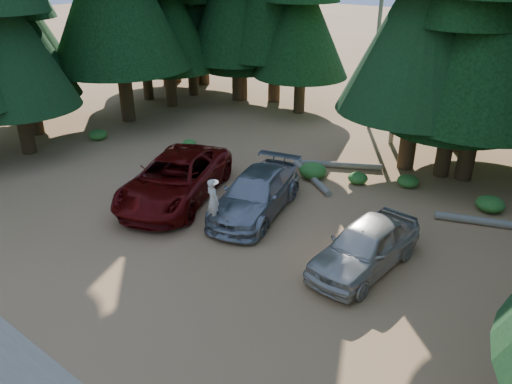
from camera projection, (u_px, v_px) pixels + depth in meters
ground at (173, 261)px, 15.92m from camera, size 160.00×160.00×0.00m
forest_belt_north at (380, 137)px, 26.53m from camera, size 36.00×7.00×22.00m
forest_belt_west at (31, 131)px, 27.38m from camera, size 6.00×22.00×22.00m
snag_front at (406, 21)px, 23.12m from camera, size 0.24×0.24×12.00m
snag_back at (378, 36)px, 25.73m from camera, size 0.20×0.20×10.00m
red_pickup at (175, 178)px, 19.58m from camera, size 5.05×6.92×1.75m
silver_minivan_center at (256, 194)px, 18.61m from camera, size 3.41×5.63×1.53m
silver_minivan_right at (365, 246)px, 15.29m from camera, size 2.13×4.63×1.54m
frisbee_player at (213, 201)px, 16.96m from camera, size 0.67×0.52×1.62m
log_left at (337, 165)px, 22.73m from camera, size 3.61×2.18×0.28m
log_mid at (312, 178)px, 21.45m from camera, size 2.95×2.09×0.28m
log_right at (502, 224)px, 17.80m from camera, size 4.36×1.91×0.29m
shrub_far_left at (187, 158)px, 23.07m from camera, size 1.09×1.09×0.60m
shrub_left at (189, 143)px, 25.14m from camera, size 0.69×0.69×0.38m
shrub_center_left at (313, 171)px, 21.66m from camera, size 1.19×1.19×0.66m
shrub_center_right at (408, 181)px, 20.87m from camera, size 0.90×0.90×0.49m
shrub_right at (358, 178)px, 21.19m from camera, size 0.85×0.85×0.46m
shrub_far_right at (490, 204)px, 18.88m from camera, size 1.06×1.06×0.58m
shrub_edge_west at (98, 135)px, 26.11m from camera, size 0.96×0.96×0.53m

